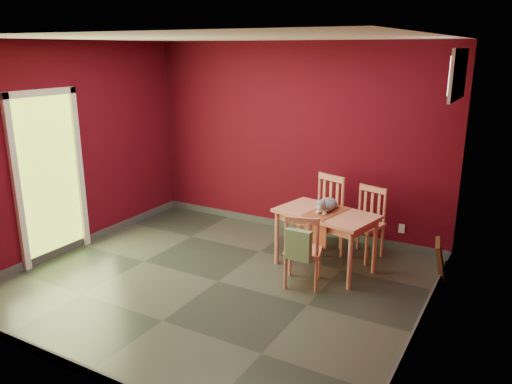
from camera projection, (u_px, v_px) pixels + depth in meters
The scene contains 13 objects.
ground at pixel (218, 281), 5.78m from camera, with size 4.50×4.50×0.00m, color #2D342D.
room_shell at pixel (218, 277), 5.76m from camera, with size 4.50×4.50×4.50m.
doorway at pixel (49, 172), 6.18m from camera, with size 0.06×1.01×2.13m.
window at pixel (458, 74), 4.91m from camera, with size 0.05×0.90×0.50m.
outlet_plate at pixel (402, 229), 6.60m from camera, with size 0.08×0.01×0.12m, color silver.
dining_table at pixel (326, 219), 5.95m from camera, with size 1.27×0.90×0.72m.
table_runner at pixel (322, 219), 5.85m from camera, with size 0.43×0.70×0.33m.
chair_far_left at pixel (323, 212), 6.62m from camera, with size 0.58×0.58×0.99m.
chair_far_right at pixel (365, 222), 6.36m from camera, with size 0.52×0.52×0.91m.
chair_near at pixel (303, 249), 5.57m from camera, with size 0.50×0.50×0.86m.
tote_bag at pixel (298, 245), 5.34m from camera, with size 0.29×0.18×0.41m.
cat at pixel (327, 202), 5.94m from camera, with size 0.23×0.43×0.22m, color slate, non-canonical shape.
picture_frame at pixel (440, 259), 5.88m from camera, with size 0.21×0.43×0.42m.
Camera 1 is at (2.97, -4.36, 2.60)m, focal length 35.00 mm.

